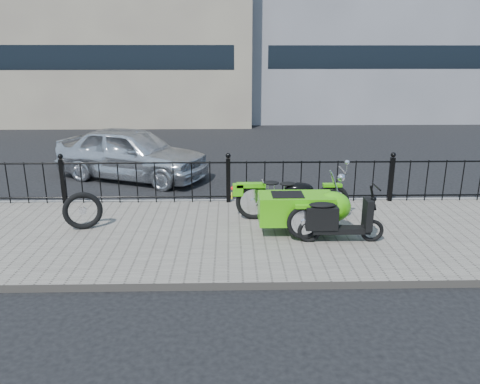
{
  "coord_description": "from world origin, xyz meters",
  "views": [
    {
      "loc": [
        0.03,
        -8.32,
        3.23
      ],
      "look_at": [
        0.22,
        -0.1,
        0.76
      ],
      "focal_mm": 35.0,
      "sensor_mm": 36.0,
      "label": 1
    }
  ],
  "objects_px": {
    "spare_tire": "(83,211)",
    "motorcycle_sidecar": "(304,205)",
    "scooter": "(335,220)",
    "sedan_car": "(132,153)"
  },
  "relations": [
    {
      "from": "motorcycle_sidecar",
      "to": "spare_tire",
      "type": "xyz_separation_m",
      "value": [
        -4.0,
        0.15,
        -0.12
      ]
    },
    {
      "from": "motorcycle_sidecar",
      "to": "scooter",
      "type": "relative_size",
      "value": 1.55
    },
    {
      "from": "spare_tire",
      "to": "motorcycle_sidecar",
      "type": "bearing_deg",
      "value": -2.18
    },
    {
      "from": "motorcycle_sidecar",
      "to": "sedan_car",
      "type": "distance_m",
      "value": 5.68
    },
    {
      "from": "scooter",
      "to": "spare_tire",
      "type": "height_order",
      "value": "scooter"
    },
    {
      "from": "motorcycle_sidecar",
      "to": "scooter",
      "type": "bearing_deg",
      "value": -50.94
    },
    {
      "from": "scooter",
      "to": "sedan_car",
      "type": "relative_size",
      "value": 0.36
    },
    {
      "from": "motorcycle_sidecar",
      "to": "sedan_car",
      "type": "height_order",
      "value": "sedan_car"
    },
    {
      "from": "scooter",
      "to": "sedan_car",
      "type": "bearing_deg",
      "value": 132.81
    },
    {
      "from": "spare_tire",
      "to": "sedan_car",
      "type": "height_order",
      "value": "sedan_car"
    }
  ]
}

